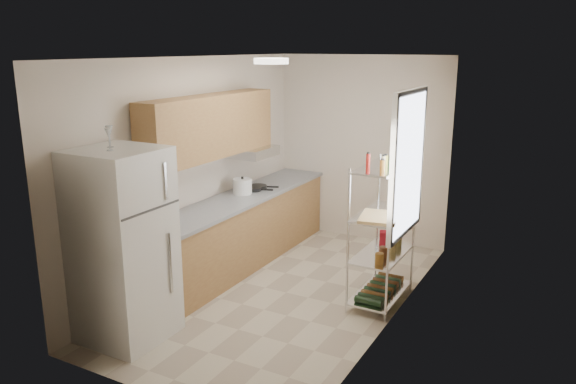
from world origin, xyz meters
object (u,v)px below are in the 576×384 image
object	(u,v)px
refrigerator	(123,246)
espresso_machine	(398,195)
rice_cooker	(242,186)
frying_pan_large	(258,187)
cutting_board	(379,217)

from	to	relation	value
refrigerator	espresso_machine	bearing A→B (deg)	48.54
refrigerator	espresso_machine	xyz separation A→B (m)	(1.92, 2.18, 0.23)
rice_cooker	frying_pan_large	size ratio (longest dim) A/B	1.01
refrigerator	frying_pan_large	xyz separation A→B (m)	(-0.07, 2.50, 0.01)
refrigerator	frying_pan_large	world-z (taller)	refrigerator
frying_pan_large	espresso_machine	distance (m)	2.03
rice_cooker	cutting_board	size ratio (longest dim) A/B	0.50
rice_cooker	espresso_machine	bearing A→B (deg)	0.32
rice_cooker	espresso_machine	xyz separation A→B (m)	(2.01, 0.01, 0.15)
cutting_board	rice_cooker	bearing A→B (deg)	165.25
rice_cooker	cutting_board	distance (m)	2.06
frying_pan_large	espresso_machine	world-z (taller)	espresso_machine
rice_cooker	espresso_machine	world-z (taller)	espresso_machine
rice_cooker	frying_pan_large	world-z (taller)	rice_cooker
refrigerator	frying_pan_large	distance (m)	2.50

